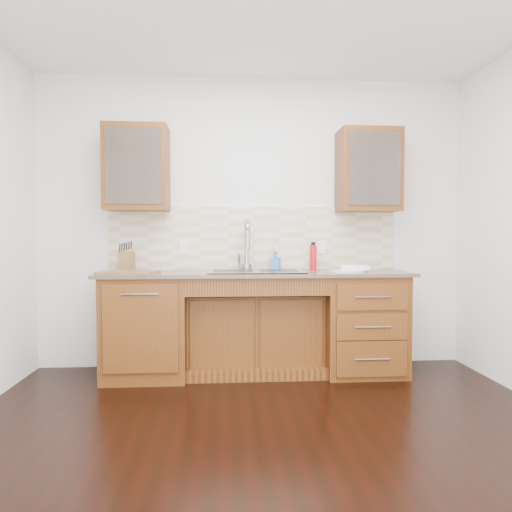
{
  "coord_description": "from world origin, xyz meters",
  "views": [
    {
      "loc": [
        -0.28,
        -2.57,
        1.22
      ],
      "look_at": [
        0.0,
        1.4,
        1.05
      ],
      "focal_mm": 32.0,
      "sensor_mm": 36.0,
      "label": 1
    }
  ],
  "objects": [
    {
      "name": "countertop",
      "position": [
        0.0,
        1.43,
        0.9
      ],
      "size": [
        2.7,
        0.65,
        0.03
      ],
      "primitive_type": "cube",
      "color": "#84705B",
      "rests_on": "base_cabinet_left"
    },
    {
      "name": "dish_towel",
      "position": [
        0.88,
        1.4,
        0.94
      ],
      "size": [
        0.27,
        0.22,
        0.04
      ],
      "primitive_type": "cube",
      "rotation": [
        0.0,
        0.0,
        -0.17
      ],
      "color": "silver",
      "rests_on": "plate"
    },
    {
      "name": "cup_left_a",
      "position": [
        -1.17,
        1.58,
        1.77
      ],
      "size": [
        0.13,
        0.13,
        0.09
      ],
      "primitive_type": "imported",
      "rotation": [
        0.0,
        0.0,
        -0.08
      ],
      "color": "white",
      "rests_on": "upper_cabinet_left"
    },
    {
      "name": "outlet_left",
      "position": [
        -0.65,
        1.73,
        1.12
      ],
      "size": [
        0.08,
        0.01,
        0.12
      ],
      "primitive_type": "cube",
      "color": "white",
      "rests_on": "backsplash"
    },
    {
      "name": "faucet",
      "position": [
        -0.07,
        1.64,
        1.11
      ],
      "size": [
        0.04,
        0.04,
        0.4
      ],
      "primitive_type": "cylinder",
      "color": "#999993",
      "rests_on": "countertop"
    },
    {
      "name": "outlet_right",
      "position": [
        0.65,
        1.73,
        1.12
      ],
      "size": [
        0.08,
        0.01,
        0.12
      ],
      "primitive_type": "cube",
      "color": "white",
      "rests_on": "backsplash"
    },
    {
      "name": "plate",
      "position": [
        0.8,
        1.37,
        0.92
      ],
      "size": [
        0.33,
        0.33,
        0.02
      ],
      "primitive_type": "cylinder",
      "rotation": [
        0.0,
        0.0,
        0.1
      ],
      "color": "silver",
      "rests_on": "countertop"
    },
    {
      "name": "upper_cabinet_right",
      "position": [
        1.05,
        1.58,
        1.83
      ],
      "size": [
        0.55,
        0.34,
        0.75
      ],
      "primitive_type": "cube",
      "color": "#593014",
      "rests_on": "wall_back"
    },
    {
      "name": "ground",
      "position": [
        0.0,
        0.0,
        -0.05
      ],
      "size": [
        4.0,
        3.5,
        0.1
      ],
      "primitive_type": "cube",
      "color": "black"
    },
    {
      "name": "base_cabinet_left",
      "position": [
        -0.95,
        1.44,
        0.44
      ],
      "size": [
        0.7,
        0.62,
        0.88
      ],
      "primitive_type": "cube",
      "color": "#593014",
      "rests_on": "ground"
    },
    {
      "name": "cutting_board",
      "position": [
        -1.08,
        1.3,
        0.92
      ],
      "size": [
        0.52,
        0.42,
        0.02
      ],
      "primitive_type": "cube",
      "rotation": [
        0.0,
        0.0,
        -0.27
      ],
      "color": "olive",
      "rests_on": "countertop"
    },
    {
      "name": "base_cabinet_center",
      "position": [
        0.0,
        1.53,
        0.35
      ],
      "size": [
        1.2,
        0.44,
        0.7
      ],
      "primitive_type": "cube",
      "color": "#593014",
      "rests_on": "ground"
    },
    {
      "name": "knife_block",
      "position": [
        -1.15,
        1.56,
        1.0
      ],
      "size": [
        0.13,
        0.18,
        0.18
      ],
      "primitive_type": "cube",
      "rotation": [
        0.0,
        0.0,
        -0.18
      ],
      "color": "brown",
      "rests_on": "countertop"
    },
    {
      "name": "sink",
      "position": [
        0.0,
        1.41,
        0.83
      ],
      "size": [
        0.84,
        0.46,
        0.19
      ],
      "primitive_type": "cube",
      "color": "#9E9EA5",
      "rests_on": "countertop"
    },
    {
      "name": "wall_front",
      "position": [
        0.0,
        -1.8,
        1.35
      ],
      "size": [
        4.0,
        0.1,
        2.7
      ],
      "primitive_type": "cube",
      "color": "white",
      "rests_on": "ground"
    },
    {
      "name": "cup_right_b",
      "position": [
        1.21,
        1.58,
        1.77
      ],
      "size": [
        0.13,
        0.13,
        0.09
      ],
      "primitive_type": "imported",
      "rotation": [
        0.0,
        0.0,
        -0.33
      ],
      "color": "white",
      "rests_on": "upper_cabinet_right"
    },
    {
      "name": "base_cabinet_right",
      "position": [
        0.95,
        1.44,
        0.44
      ],
      "size": [
        0.7,
        0.62,
        0.88
      ],
      "primitive_type": "cube",
      "color": "#593014",
      "rests_on": "ground"
    },
    {
      "name": "upper_cabinet_left",
      "position": [
        -1.05,
        1.58,
        1.83
      ],
      "size": [
        0.55,
        0.34,
        0.75
      ],
      "primitive_type": "cube",
      "color": "#593014",
      "rests_on": "wall_back"
    },
    {
      "name": "wall_back",
      "position": [
        0.0,
        1.8,
        1.35
      ],
      "size": [
        4.0,
        0.1,
        2.7
      ],
      "primitive_type": "cube",
      "color": "white",
      "rests_on": "ground"
    },
    {
      "name": "soap_bottle",
      "position": [
        0.2,
        1.66,
        0.99
      ],
      "size": [
        0.1,
        0.1,
        0.17
      ],
      "primitive_type": "imported",
      "rotation": [
        0.0,
        0.0,
        -0.33
      ],
      "color": "#3171C0",
      "rests_on": "countertop"
    },
    {
      "name": "cup_left_b",
      "position": [
        -0.92,
        1.58,
        1.77
      ],
      "size": [
        0.11,
        0.11,
        0.09
      ],
      "primitive_type": "imported",
      "rotation": [
        0.0,
        0.0,
        -0.12
      ],
      "color": "white",
      "rests_on": "upper_cabinet_left"
    },
    {
      "name": "backsplash",
      "position": [
        0.0,
        1.74,
        1.21
      ],
      "size": [
        2.7,
        0.02,
        0.59
      ],
      "primitive_type": "cube",
      "color": "beige",
      "rests_on": "wall_back"
    },
    {
      "name": "filter_tap",
      "position": [
        0.18,
        1.65,
        1.03
      ],
      "size": [
        0.02,
        0.02,
        0.24
      ],
      "primitive_type": "cylinder",
      "color": "#999993",
      "rests_on": "countertop"
    },
    {
      "name": "cup_right_a",
      "position": [
        0.95,
        1.58,
        1.77
      ],
      "size": [
        0.16,
        0.16,
        0.1
      ],
      "primitive_type": "imported",
      "rotation": [
        0.0,
        0.0,
        0.38
      ],
      "color": "white",
      "rests_on": "upper_cabinet_right"
    },
    {
      "name": "water_bottle",
      "position": [
        0.56,
        1.66,
        1.02
      ],
      "size": [
        0.08,
        0.08,
        0.23
      ],
      "primitive_type": "cylinder",
      "rotation": [
        0.0,
        0.0,
        0.32
      ],
      "color": "red",
      "rests_on": "countertop"
    }
  ]
}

